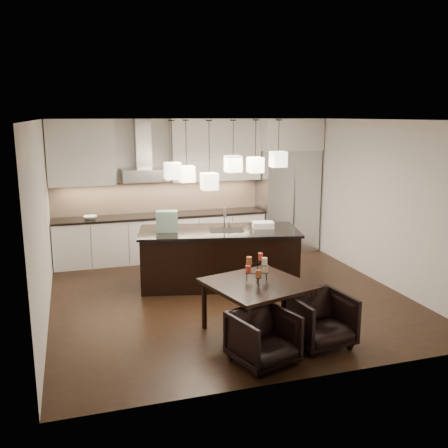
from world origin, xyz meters
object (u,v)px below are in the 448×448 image
object	(u,v)px
refrigerator	(287,201)
island_body	(219,258)
armchair_left	(263,338)
armchair_right	(320,320)
dining_table	(257,308)

from	to	relation	value
refrigerator	island_body	size ratio (longest dim) A/B	0.82
refrigerator	armchair_left	distance (m)	5.28
armchair_right	island_body	bearing A→B (deg)	94.72
refrigerator	armchair_right	distance (m)	4.72
refrigerator	dining_table	size ratio (longest dim) A/B	1.82
armchair_left	dining_table	bearing A→B (deg)	57.79
island_body	armchair_right	world-z (taller)	island_body
island_body	armchair_right	size ratio (longest dim) A/B	3.52
armchair_left	armchair_right	xyz separation A→B (m)	(0.87, 0.24, 0.02)
armchair_right	dining_table	bearing A→B (deg)	131.82
island_body	dining_table	xyz separation A→B (m)	(-0.09, -2.07, -0.10)
island_body	armchair_left	size ratio (longest dim) A/B	3.75
refrigerator	armchair_left	world-z (taller)	refrigerator
refrigerator	dining_table	bearing A→B (deg)	-119.28
armchair_left	armchair_right	size ratio (longest dim) A/B	0.94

